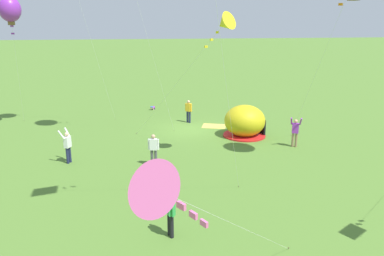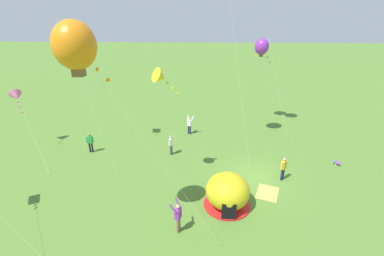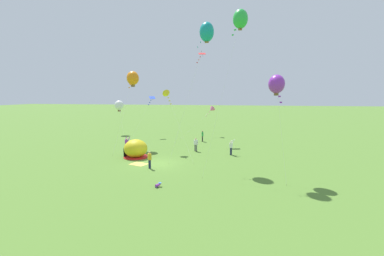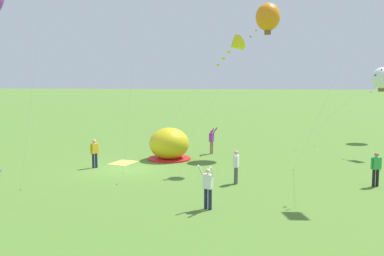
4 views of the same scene
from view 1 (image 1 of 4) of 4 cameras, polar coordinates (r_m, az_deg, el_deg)
ground_plane at (r=26.52m, az=-0.47°, el=-0.20°), size 300.00×300.00×0.00m
popup_tent at (r=24.95m, az=8.05°, el=0.98°), size 2.81×2.81×2.10m
picnic_blanket at (r=27.37m, az=3.38°, el=0.29°), size 2.03×1.78×0.01m
toddler_crawling at (r=32.64m, az=-6.04°, el=3.09°), size 0.44×0.53×0.32m
person_far_back at (r=13.36m, az=-3.32°, el=-12.59°), size 0.33×0.57×1.72m
person_near_tent at (r=28.08m, az=-0.53°, el=2.74°), size 0.45×0.44×1.72m
person_flying_kite at (r=23.38m, az=15.44°, el=-0.45°), size 0.71×0.61×1.89m
person_arms_raised at (r=21.05m, az=-18.44°, el=-2.50°), size 0.64×0.72×1.89m
person_watching_sky at (r=19.70m, az=-5.87°, el=-3.08°), size 0.57×0.33×1.72m
kite_yellow at (r=19.34m, az=4.91°, el=15.57°), size 5.16×6.61×7.85m
kite_purple at (r=27.85m, az=-26.03°, el=15.95°), size 1.43×3.42×8.95m
kite_pink at (r=6.19m, az=-4.08°, el=-9.94°), size 5.30×5.45×5.24m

